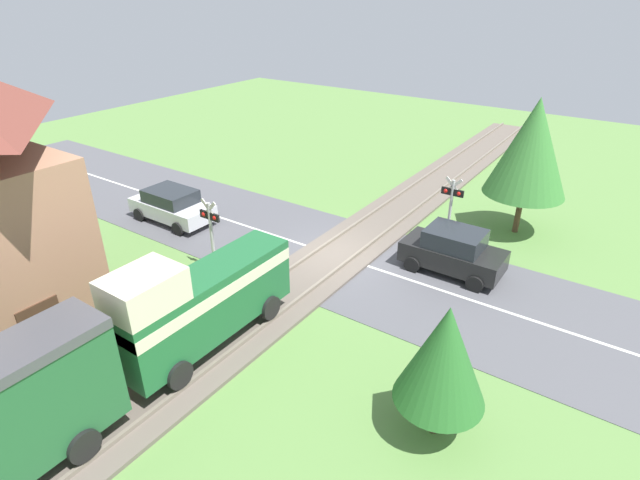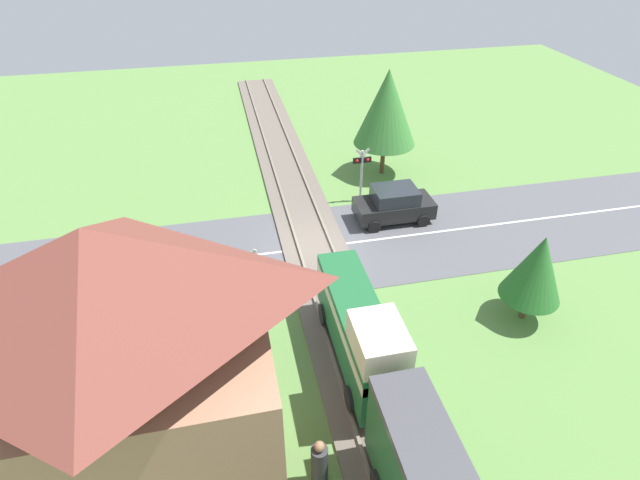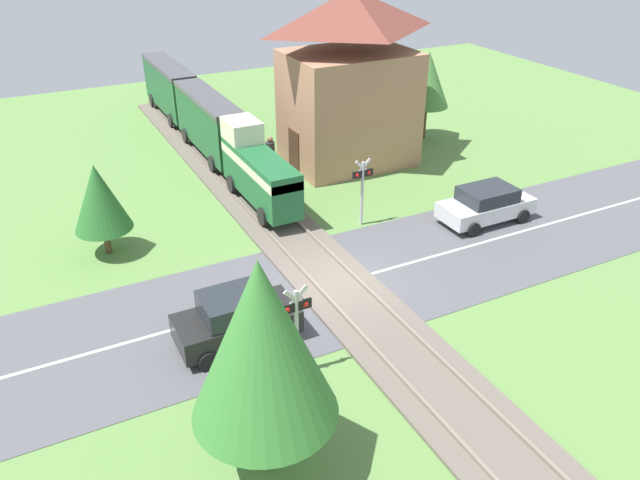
{
  "view_description": "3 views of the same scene",
  "coord_description": "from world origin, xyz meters",
  "views": [
    {
      "loc": [
        -9.17,
        14.38,
        9.49
      ],
      "look_at": [
        0.0,
        1.15,
        1.2
      ],
      "focal_mm": 28.0,
      "sensor_mm": 36.0,
      "label": 1
    },
    {
      "loc": [
        3.53,
        17.34,
        12.76
      ],
      "look_at": [
        0.0,
        1.15,
        1.2
      ],
      "focal_mm": 28.0,
      "sensor_mm": 36.0,
      "label": 2
    },
    {
      "loc": [
        -8.7,
        -15.92,
        11.8
      ],
      "look_at": [
        0.0,
        1.15,
        1.2
      ],
      "focal_mm": 35.0,
      "sensor_mm": 36.0,
      "label": 3
    }
  ],
  "objects": [
    {
      "name": "ground_plane",
      "position": [
        0.0,
        0.0,
        0.0
      ],
      "size": [
        60.0,
        60.0,
        0.0
      ],
      "primitive_type": "plane",
      "color": "#5B8442"
    },
    {
      "name": "road_surface",
      "position": [
        0.0,
        0.0,
        0.01
      ],
      "size": [
        48.0,
        6.4,
        0.02
      ],
      "color": "#515156",
      "rests_on": "ground_plane"
    },
    {
      "name": "track_bed",
      "position": [
        0.0,
        0.0,
        0.07
      ],
      "size": [
        2.8,
        48.0,
        0.24
      ],
      "color": "#665B51",
      "rests_on": "ground_plane"
    },
    {
      "name": "car_near_crossing",
      "position": [
        -4.09,
        -1.44,
        0.86
      ],
      "size": [
        3.63,
        1.86,
        1.69
      ],
      "color": "black",
      "rests_on": "ground_plane"
    },
    {
      "name": "car_far_side",
      "position": [
        7.77,
        1.44,
        0.78
      ],
      "size": [
        3.93,
        1.87,
        1.5
      ],
      "color": "silver",
      "rests_on": "ground_plane"
    },
    {
      "name": "crossing_signal_west_approach",
      "position": [
        -3.08,
        -3.5,
        1.84
      ],
      "size": [
        0.9,
        0.18,
        2.85
      ],
      "color": "#B7B7B7",
      "rests_on": "ground_plane"
    },
    {
      "name": "crossing_signal_east_approach",
      "position": [
        3.08,
        3.5,
        1.84
      ],
      "size": [
        0.9,
        0.18,
        2.85
      ],
      "color": "#B7B7B7",
      "rests_on": "ground_plane"
    },
    {
      "name": "pedestrian_by_station",
      "position": [
        2.03,
        10.39,
        0.81
      ],
      "size": [
        0.44,
        0.44,
        1.77
      ],
      "color": "#333338",
      "rests_on": "ground_plane"
    },
    {
      "name": "tree_roadside_hedge",
      "position": [
        -6.55,
        5.84,
        2.28
      ],
      "size": [
        2.09,
        2.09,
        3.54
      ],
      "color": "brown",
      "rests_on": "ground_plane"
    },
    {
      "name": "tree_beyond_track",
      "position": [
        -5.11,
        -6.22,
        3.72
      ],
      "size": [
        3.26,
        3.26,
        5.68
      ],
      "color": "brown",
      "rests_on": "ground_plane"
    }
  ]
}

